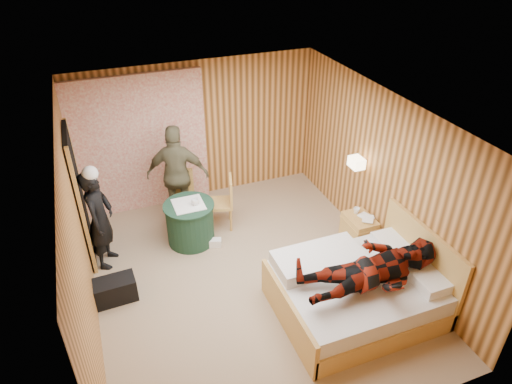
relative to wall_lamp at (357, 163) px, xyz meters
name	(u,v)px	position (x,y,z in m)	size (l,w,h in m)	color
floor	(248,278)	(-1.92, -0.45, -1.30)	(4.20, 5.00, 0.01)	tan
ceiling	(246,117)	(-1.92, -0.45, 1.20)	(4.20, 5.00, 0.01)	silver
wall_back	(198,132)	(-1.92, 2.05, -0.05)	(4.20, 0.02, 2.50)	#DF9C55
wall_left	(79,242)	(-4.02, -0.45, -0.05)	(0.02, 5.00, 2.50)	#DF9C55
wall_right	(383,177)	(0.18, -0.45, -0.05)	(0.02, 5.00, 2.50)	#DF9C55
curtain	(141,145)	(-2.92, 1.98, -0.10)	(2.20, 0.08, 2.40)	white
doorway	(80,197)	(-3.98, 0.95, -0.28)	(0.06, 0.90, 2.05)	black
wall_lamp	(357,163)	(0.00, 0.00, 0.00)	(0.26, 0.24, 0.16)	gold
bed	(357,290)	(-0.80, -1.51, -0.99)	(2.00, 1.57, 1.08)	#E6BD5E
nightstand	(359,231)	(-0.04, -0.35, -1.03)	(0.40, 0.54, 0.52)	#E6BD5E
round_table	(190,223)	(-2.47, 0.70, -0.95)	(0.79, 0.79, 0.70)	#1E422E
chair_far	(181,192)	(-2.45, 1.33, -0.76)	(0.52, 0.52, 0.93)	#E6BD5E
chair_near	(225,199)	(-1.83, 0.90, -0.77)	(0.51, 0.51, 0.91)	#E6BD5E
duffel_bag	(114,290)	(-3.77, -0.20, -1.13)	(0.59, 0.32, 0.34)	black
sneaker_left	(212,243)	(-2.21, 0.44, -1.23)	(0.29, 0.12, 0.13)	white
sneaker_right	(199,244)	(-2.41, 0.48, -1.24)	(0.28, 0.11, 0.12)	white
woman_standing	(100,219)	(-3.77, 0.65, -0.52)	(0.57, 0.37, 1.56)	black
man_at_table	(178,175)	(-2.47, 1.37, -0.44)	(1.01, 0.42, 1.72)	brown
man_on_bed	(375,262)	(-0.77, -1.73, -0.33)	(1.77, 0.67, 0.86)	maroon
book_lower	(362,219)	(-0.04, -0.40, -0.77)	(0.17, 0.22, 0.02)	white
book_upper	(363,218)	(-0.04, -0.40, -0.75)	(0.16, 0.22, 0.02)	white
cup_nightstand	(356,211)	(-0.04, -0.22, -0.73)	(0.10, 0.10, 0.09)	white
cup_table	(195,202)	(-2.37, 0.65, -0.55)	(0.12, 0.12, 0.10)	white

